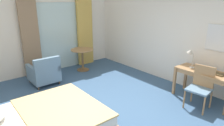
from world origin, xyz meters
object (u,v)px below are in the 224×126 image
closed_book (218,74)px  armchair_by_window (44,73)px  desk_chair (201,85)px  desk_lamp (191,53)px  round_cafe_table (82,55)px  writing_desk (205,75)px  bed (41,126)px

closed_book → armchair_by_window: armchair_by_window is taller
desk_chair → desk_lamp: 0.85m
closed_book → round_cafe_table: bearing=109.9°
writing_desk → desk_chair: (-0.37, -0.09, -0.12)m
bed → desk_lamp: (3.56, -0.64, 0.81)m
desk_lamp → bed: bearing=169.8°
desk_lamp → writing_desk: bearing=-91.2°
desk_lamp → closed_book: desk_lamp is taller
round_cafe_table → closed_book: bearing=-74.4°
bed → closed_book: bearing=-20.7°
desk_chair → closed_book: size_ratio=3.91×
desk_chair → armchair_by_window: size_ratio=1.13×
bed → round_cafe_table: bed is taller
desk_chair → armchair_by_window: bearing=122.1°
desk_chair → round_cafe_table: (-0.73, 3.79, 0.02)m
writing_desk → closed_book: size_ratio=5.54×
bed → round_cafe_table: (2.46, 2.62, 0.28)m
desk_chair → round_cafe_table: 3.85m
writing_desk → armchair_by_window: 4.26m
bed → closed_book: size_ratio=8.32×
desk_lamp → armchair_by_window: 3.99m
desk_lamp → round_cafe_table: bearing=108.7°
desk_lamp → closed_book: size_ratio=1.93×
bed → round_cafe_table: 3.60m
round_cafe_table → armchair_by_window: bearing=-168.7°
bed → writing_desk: size_ratio=1.50×
desk_chair → round_cafe_table: size_ratio=1.25×
bed → closed_book: (3.56, -1.35, 0.48)m
closed_book → armchair_by_window: 4.50m
desk_lamp → round_cafe_table: 3.48m
desk_chair → bed: bearing=159.9°
desk_chair → writing_desk: bearing=14.4°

